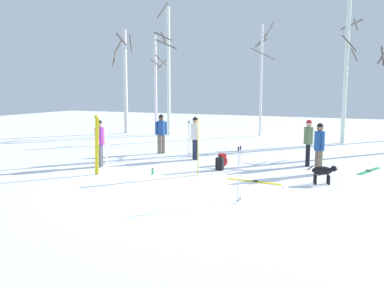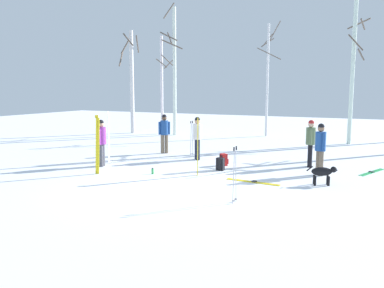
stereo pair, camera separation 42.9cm
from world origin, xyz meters
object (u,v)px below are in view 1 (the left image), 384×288
dog (324,171)px  ski_poles_1 (189,137)px  water_bottle_0 (153,172)px  person_1 (319,145)px  birch_tree_1 (156,84)px  ski_pair_planted_0 (97,145)px  birch_tree_3 (261,78)px  ski_pair_planted_2 (198,147)px  person_2 (195,135)px  ski_pair_planted_1 (106,137)px  person_0 (308,140)px  person_3 (100,140)px  birch_tree_4 (346,68)px  birch_tree_0 (125,79)px  person_4 (161,131)px  ski_pair_lying_0 (254,181)px  ski_poles_0 (239,173)px  backpack_1 (220,164)px  ski_pair_lying_1 (369,171)px  backpack_0 (222,160)px  birch_tree_2 (168,69)px

dog → ski_poles_1: ski_poles_1 is taller
water_bottle_0 → person_1: bearing=24.0°
water_bottle_0 → birch_tree_1: bearing=118.5°
ski_pair_planted_0 → birch_tree_3: bearing=80.5°
dog → ski_pair_planted_2: bearing=-173.6°
person_2 → water_bottle_0: size_ratio=8.36×
ski_pair_planted_1 → ski_poles_1: bearing=51.5°
person_0 → person_3: 7.60m
ski_poles_1 → birch_tree_4: bearing=49.3°
birch_tree_0 → birch_tree_4: bearing=2.8°
person_2 → birch_tree_4: 9.53m
person_1 → person_3: size_ratio=1.00×
person_4 → ski_pair_lying_0: (5.17, -3.61, -0.97)m
ski_poles_0 → water_bottle_0: (-3.61, 1.98, -0.66)m
person_3 → backpack_1: bearing=16.3°
person_3 → water_bottle_0: size_ratio=8.36×
person_3 → ski_pair_lying_1: person_3 is taller
person_4 → dog: (7.14, -3.05, -0.59)m
person_4 → birch_tree_4: birch_tree_4 is taller
person_4 → birch_tree_1: 7.79m
person_1 → ski_pair_lying_0: person_1 is taller
water_bottle_0 → birch_tree_4: size_ratio=0.03×
dog → ski_poles_0: size_ratio=0.60×
person_3 → ski_pair_lying_1: size_ratio=1.06×
ski_pair_planted_1 → birch_tree_0: size_ratio=0.31×
water_bottle_0 → birch_tree_3: (0.51, 12.09, 3.35)m
dog → water_bottle_0: dog is taller
person_0 → water_bottle_0: bearing=-141.4°
ski_pair_planted_0 → birch_tree_1: bearing=109.7°
ski_poles_1 → water_bottle_0: bearing=-83.0°
person_1 → birch_tree_4: size_ratio=0.23×
backpack_1 → person_0: bearing=36.7°
ski_poles_0 → person_1: bearing=71.4°
ski_pair_planted_1 → backpack_0: ski_pair_planted_1 is taller
ski_pair_lying_1 → ski_poles_1: size_ratio=1.10×
person_1 → ski_poles_0: size_ratio=1.21×
person_2 → birch_tree_0: birch_tree_0 is taller
birch_tree_3 → person_4: bearing=-105.9°
person_1 → birch_tree_3: bearing=114.7°
ski_pair_planted_1 → ski_pair_lying_1: size_ratio=1.22×
ski_poles_0 → ski_poles_1: size_ratio=0.97×
person_4 → birch_tree_1: birch_tree_1 is taller
ski_pair_planted_1 → ski_pair_lying_1: (9.30, 2.32, -0.97)m
ski_pair_lying_1 → water_bottle_0: size_ratio=7.88×
ski_pair_planted_2 → person_1: bearing=26.5°
backpack_1 → birch_tree_1: birch_tree_1 is taller
person_4 → birch_tree_4: (7.06, 6.72, 2.86)m
dog → ski_pair_planted_1: 8.07m
backpack_1 → person_3: bearing=-163.7°
birch_tree_0 → birch_tree_2: 3.02m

